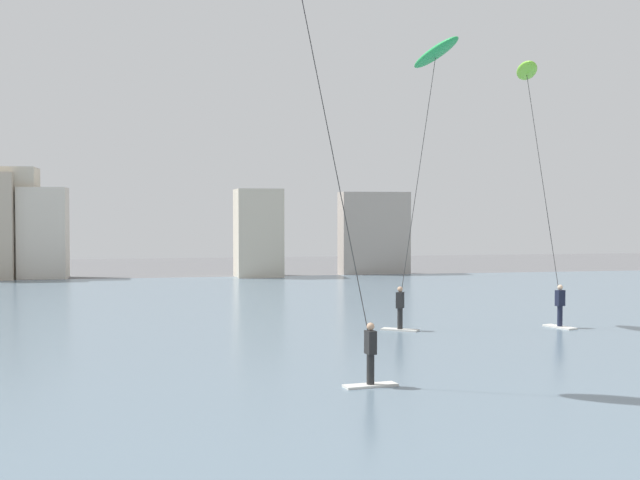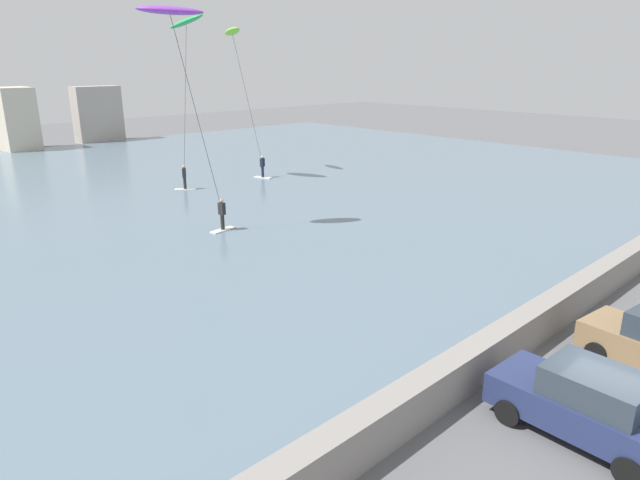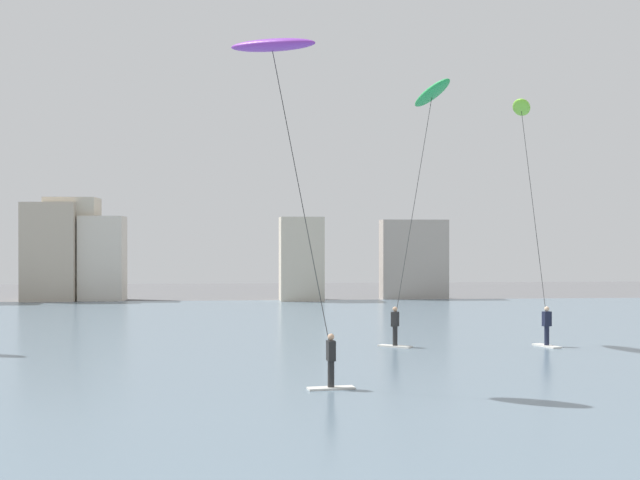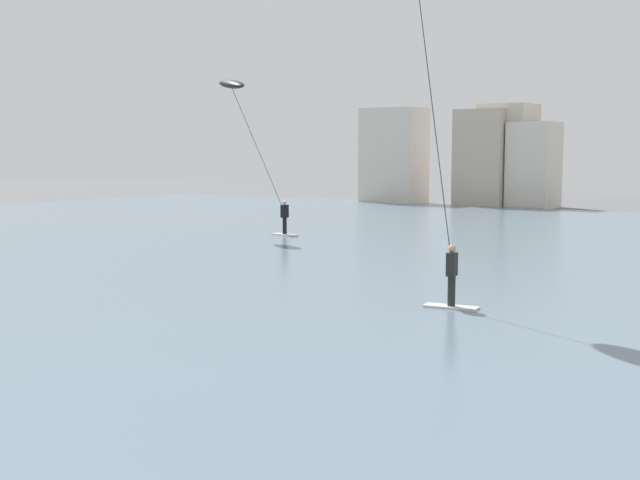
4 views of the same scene
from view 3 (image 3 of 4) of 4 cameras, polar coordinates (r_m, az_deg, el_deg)
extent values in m
cube|color=slate|center=(36.91, -5.27, -6.88)|extent=(84.00, 52.00, 0.10)
cube|color=#B7A893|center=(64.93, -16.89, -0.76)|extent=(3.67, 2.83, 6.96)
cube|color=beige|center=(66.01, -15.57, -0.57)|extent=(3.56, 3.53, 7.35)
cube|color=beige|center=(65.10, -13.74, -1.16)|extent=(3.04, 3.23, 6.03)
cube|color=beige|center=(63.11, -1.22, -1.23)|extent=(3.01, 3.80, 5.95)
cube|color=#A89E93|center=(64.88, 6.02, -1.26)|extent=(4.78, 2.04, 5.80)
cube|color=silver|center=(36.70, 4.83, -6.80)|extent=(1.39, 1.17, 0.06)
cylinder|color=black|center=(36.65, 4.83, -6.15)|extent=(0.20, 0.20, 0.78)
cube|color=black|center=(36.58, 4.83, -5.07)|extent=(0.38, 0.40, 0.60)
sphere|color=tan|center=(36.55, 4.83, -4.43)|extent=(0.20, 0.20, 0.20)
cylinder|color=#333333|center=(37.37, 6.04, 2.18)|extent=(1.90, 1.57, 9.41)
ellipsoid|color=green|center=(38.77, 7.19, 9.32)|extent=(1.63, 3.25, 1.25)
cube|color=silver|center=(37.85, 14.32, -6.59)|extent=(0.86, 1.47, 0.06)
cylinder|color=#191E33|center=(37.80, 14.32, -5.96)|extent=(0.20, 0.20, 0.78)
cube|color=#191E33|center=(37.73, 14.32, -4.92)|extent=(0.39, 0.32, 0.60)
sphere|color=beige|center=(37.69, 14.32, -4.30)|extent=(0.20, 0.20, 0.20)
cylinder|color=#333333|center=(38.87, 13.52, 1.78)|extent=(0.20, 2.81, 8.97)
ellipsoid|color=#7AD133|center=(40.55, 12.78, 8.28)|extent=(1.50, 2.57, 0.82)
cube|color=silver|center=(26.73, 0.71, -9.46)|extent=(1.45, 0.65, 0.06)
cylinder|color=black|center=(26.66, 0.71, -8.57)|extent=(0.20, 0.20, 0.78)
cube|color=black|center=(26.56, 0.71, -7.10)|extent=(0.27, 0.37, 0.60)
sphere|color=tan|center=(26.51, 0.71, -6.22)|extent=(0.20, 0.20, 0.20)
cylinder|color=#333333|center=(26.60, -1.20, 2.58)|extent=(1.74, 0.66, 9.06)
ellipsoid|color=purple|center=(27.46, -3.07, 12.36)|extent=(2.95, 2.42, 0.53)
camera|label=1|loc=(5.56, -35.78, 0.38)|focal=48.75mm
camera|label=2|loc=(13.47, -80.99, 15.54)|focal=31.47mm
camera|label=4|loc=(13.94, 56.13, -1.72)|focal=47.46mm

